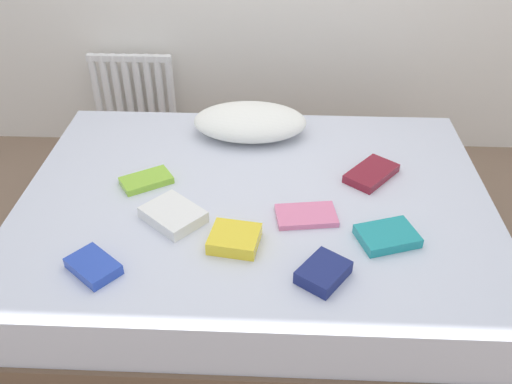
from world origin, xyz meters
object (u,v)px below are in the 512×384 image
textbook_white (173,215)px  textbook_blue (93,266)px  textbook_pink (306,215)px  textbook_navy (323,272)px  radiator (134,97)px  textbook_lime (146,180)px  textbook_maroon (371,173)px  pillow (250,122)px  textbook_yellow (235,239)px  bed (256,241)px  textbook_teal (387,236)px

textbook_white → textbook_blue: bearing=-86.5°
textbook_blue → textbook_pink: bearing=63.9°
textbook_blue → textbook_pink: 0.82m
textbook_navy → textbook_blue: bearing=125.7°
radiator → textbook_lime: radiator is taller
textbook_lime → textbook_pink: size_ratio=0.89×
textbook_maroon → textbook_lime: bearing=134.8°
radiator → pillow: size_ratio=1.00×
textbook_yellow → textbook_navy: 0.36m
pillow → bed: bearing=-84.5°
textbook_navy → textbook_pink: textbook_navy is taller
textbook_navy → textbook_maroon: textbook_navy is taller
bed → textbook_lime: (-0.47, 0.07, 0.27)m
bed → textbook_white: 0.46m
textbook_navy → textbook_maroon: (0.25, 0.64, -0.01)m
radiator → textbook_teal: (1.31, -1.47, 0.16)m
textbook_teal → textbook_pink: bearing=139.1°
textbook_pink → textbook_lime: bearing=154.9°
textbook_teal → textbook_maroon: (-0.00, 0.43, -0.00)m
bed → textbook_lime: bearing=171.9°
pillow → textbook_blue: (-0.50, -0.99, -0.05)m
textbook_maroon → textbook_pink: (-0.29, -0.30, -0.01)m
textbook_teal → textbook_pink: textbook_teal is taller
pillow → textbook_yellow: pillow is taller
pillow → textbook_teal: 0.96m
bed → textbook_navy: (0.25, -0.48, 0.28)m
textbook_yellow → textbook_blue: bearing=-152.4°
textbook_lime → textbook_teal: textbook_teal is taller
textbook_blue → textbook_maroon: 1.23m
bed → textbook_maroon: (0.50, 0.16, 0.27)m
textbook_yellow → textbook_white: bearing=160.7°
textbook_teal → textbook_navy: size_ratio=1.22×
radiator → textbook_maroon: size_ratio=2.25×
bed → pillow: (-0.05, 0.51, 0.32)m
textbook_lime → textbook_maroon: 0.98m
textbook_navy → textbook_maroon: 0.68m
bed → textbook_blue: (-0.55, -0.48, 0.27)m
textbook_teal → textbook_pink: (-0.30, 0.12, -0.01)m
textbook_teal → textbook_lime: bearing=142.7°
radiator → textbook_navy: radiator is taller
textbook_maroon → textbook_yellow: bearing=169.4°
textbook_teal → textbook_maroon: textbook_teal is taller
textbook_blue → textbook_white: (0.23, 0.30, 0.00)m
textbook_yellow → textbook_pink: size_ratio=0.76×
bed → textbook_teal: textbook_teal is taller
bed → textbook_white: size_ratio=8.87×
textbook_maroon → radiator: bearing=90.8°
bed → textbook_maroon: 0.59m
radiator → textbook_yellow: (0.74, -1.51, 0.17)m
textbook_lime → textbook_maroon: textbook_maroon is taller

